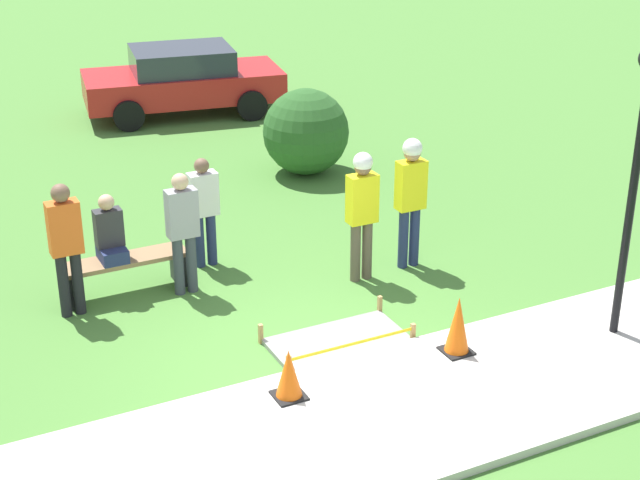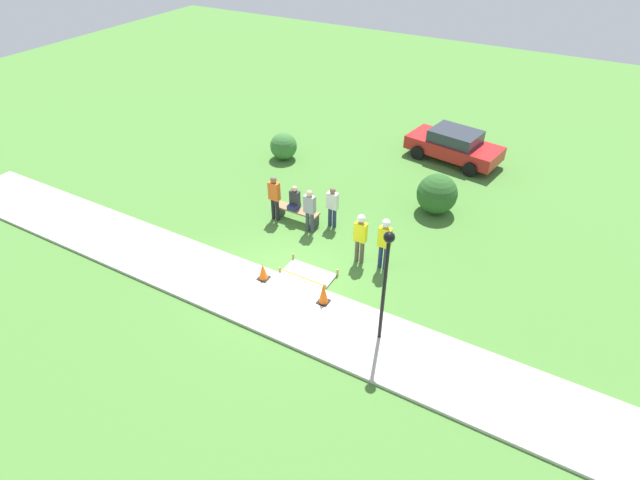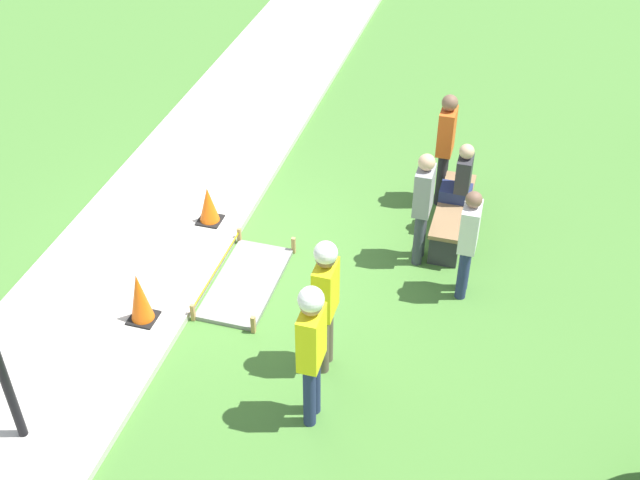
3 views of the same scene
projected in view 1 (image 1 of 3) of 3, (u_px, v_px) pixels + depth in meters
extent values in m
plane|color=#477A33|center=(314.00, 371.00, 11.28)|extent=(60.00, 60.00, 0.00)
cube|color=#BCB7AD|center=(365.00, 422.00, 10.27)|extent=(28.00, 2.41, 0.10)
cube|color=gray|center=(337.00, 340.00, 11.86)|extent=(1.65, 0.81, 0.06)
cube|color=tan|center=(289.00, 365.00, 11.16)|extent=(0.05, 0.05, 0.25)
cube|color=tan|center=(413.00, 333.00, 11.83)|extent=(0.05, 0.05, 0.25)
cube|color=tan|center=(261.00, 334.00, 11.81)|extent=(0.05, 0.05, 0.25)
cube|color=tan|center=(380.00, 305.00, 12.49)|extent=(0.05, 0.05, 0.25)
cube|color=yellow|center=(353.00, 344.00, 11.47)|extent=(1.65, 0.00, 0.04)
cube|color=black|center=(289.00, 395.00, 10.61)|extent=(0.34, 0.34, 0.02)
cone|color=orange|center=(289.00, 373.00, 10.50)|extent=(0.29, 0.29, 0.55)
cube|color=black|center=(456.00, 351.00, 11.48)|extent=(0.34, 0.34, 0.02)
cone|color=orange|center=(458.00, 324.00, 11.33)|extent=(0.29, 0.29, 0.69)
cube|color=#2D2D33|center=(71.00, 288.00, 12.70)|extent=(0.12, 0.40, 0.45)
cube|color=#2D2D33|center=(178.00, 267.00, 13.30)|extent=(0.12, 0.40, 0.45)
cube|color=olive|center=(124.00, 260.00, 12.90)|extent=(1.67, 0.44, 0.06)
cube|color=navy|center=(113.00, 254.00, 12.79)|extent=(0.34, 0.44, 0.18)
cube|color=#2D2D33|center=(109.00, 228.00, 12.72)|extent=(0.36, 0.20, 0.50)
sphere|color=tan|center=(106.00, 202.00, 12.57)|extent=(0.21, 0.21, 0.21)
cylinder|color=brown|center=(355.00, 252.00, 13.26)|extent=(0.14, 0.14, 0.85)
cylinder|color=brown|center=(367.00, 249.00, 13.34)|extent=(0.14, 0.14, 0.85)
cube|color=yellow|center=(362.00, 199.00, 12.99)|extent=(0.40, 0.22, 0.67)
sphere|color=brown|center=(363.00, 167.00, 12.81)|extent=(0.23, 0.23, 0.23)
sphere|color=white|center=(363.00, 162.00, 12.78)|extent=(0.26, 0.26, 0.26)
cylinder|color=navy|center=(403.00, 238.00, 13.65)|extent=(0.14, 0.14, 0.87)
cylinder|color=navy|center=(414.00, 236.00, 13.72)|extent=(0.14, 0.14, 0.87)
cube|color=yellow|center=(411.00, 185.00, 13.36)|extent=(0.40, 0.22, 0.69)
sphere|color=#A37A5B|center=(412.00, 153.00, 13.18)|extent=(0.24, 0.24, 0.24)
sphere|color=white|center=(412.00, 148.00, 13.15)|extent=(0.27, 0.27, 0.27)
cylinder|color=black|center=(64.00, 285.00, 12.33)|extent=(0.14, 0.14, 0.86)
cylinder|color=black|center=(78.00, 282.00, 12.41)|extent=(0.14, 0.14, 0.86)
cube|color=#E55B1E|center=(64.00, 228.00, 12.05)|extent=(0.40, 0.22, 0.68)
sphere|color=brown|center=(60.00, 193.00, 11.87)|extent=(0.23, 0.23, 0.23)
cylinder|color=navy|center=(199.00, 241.00, 13.69)|extent=(0.14, 0.14, 0.77)
cylinder|color=navy|center=(211.00, 239.00, 13.76)|extent=(0.14, 0.14, 0.77)
cube|color=silver|center=(203.00, 194.00, 13.44)|extent=(0.40, 0.22, 0.61)
sphere|color=brown|center=(202.00, 166.00, 13.28)|extent=(0.21, 0.21, 0.21)
cylinder|color=#383D47|center=(179.00, 266.00, 12.91)|extent=(0.14, 0.14, 0.82)
cylinder|color=#383D47|center=(191.00, 263.00, 12.98)|extent=(0.14, 0.14, 0.82)
cube|color=gray|center=(182.00, 213.00, 12.64)|extent=(0.40, 0.22, 0.65)
sphere|color=tan|center=(180.00, 182.00, 12.47)|extent=(0.22, 0.22, 0.22)
cylinder|color=black|center=(631.00, 207.00, 11.27)|extent=(0.10, 0.10, 3.26)
cube|color=red|center=(183.00, 85.00, 20.43)|extent=(4.28, 2.40, 0.59)
cube|color=#2D333D|center=(182.00, 60.00, 20.21)|extent=(2.25, 1.85, 0.50)
cylinder|color=black|center=(234.00, 84.00, 21.64)|extent=(0.65, 0.34, 0.62)
cylinder|color=black|center=(252.00, 105.00, 20.12)|extent=(0.65, 0.34, 0.62)
cylinder|color=black|center=(119.00, 93.00, 20.98)|extent=(0.65, 0.34, 0.62)
cylinder|color=black|center=(129.00, 116.00, 19.46)|extent=(0.65, 0.34, 0.62)
sphere|color=#285623|center=(306.00, 132.00, 17.04)|extent=(1.51, 1.51, 1.51)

